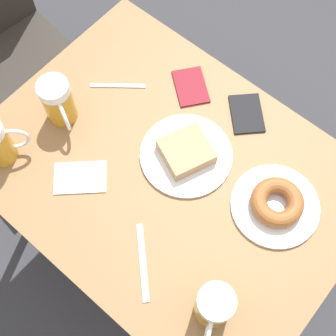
% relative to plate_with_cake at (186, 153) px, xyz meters
% --- Properties ---
extents(ground_plane, '(8.00, 8.00, 0.00)m').
position_rel_plate_with_cake_xyz_m(ground_plane, '(-0.07, 0.01, -0.72)').
color(ground_plane, '#333338').
extents(table, '(0.75, 1.01, 0.70)m').
position_rel_plate_with_cake_xyz_m(table, '(-0.07, 0.01, -0.08)').
color(table, olive).
rests_on(table, ground_plane).
extents(plate_with_cake, '(0.25, 0.25, 0.05)m').
position_rel_plate_with_cake_xyz_m(plate_with_cake, '(0.00, 0.00, 0.00)').
color(plate_with_cake, silver).
rests_on(plate_with_cake, table).
extents(plate_with_donut, '(0.23, 0.23, 0.05)m').
position_rel_plate_with_cake_xyz_m(plate_with_donut, '(0.04, -0.27, 0.00)').
color(plate_with_donut, silver).
rests_on(plate_with_donut, table).
extents(beer_mug_center, '(0.09, 0.13, 0.15)m').
position_rel_plate_with_cake_xyz_m(beer_mug_center, '(-0.13, 0.35, 0.06)').
color(beer_mug_center, '#C68C23').
rests_on(beer_mug_center, table).
extents(beer_mug_right, '(0.13, 0.09, 0.15)m').
position_rel_plate_with_cake_xyz_m(beer_mug_right, '(-0.28, -0.31, 0.06)').
color(beer_mug_right, '#C68C23').
rests_on(beer_mug_right, table).
extents(napkin_folded, '(0.16, 0.16, 0.00)m').
position_rel_plate_with_cake_xyz_m(napkin_folded, '(-0.23, 0.17, -0.01)').
color(napkin_folded, white).
rests_on(napkin_folded, table).
extents(fork, '(0.11, 0.13, 0.00)m').
position_rel_plate_with_cake_xyz_m(fork, '(0.05, 0.30, -0.01)').
color(fork, silver).
rests_on(fork, table).
extents(knife, '(0.15, 0.15, 0.00)m').
position_rel_plate_with_cake_xyz_m(knife, '(-0.29, -0.10, -0.01)').
color(knife, silver).
rests_on(knife, table).
extents(passport_near_edge, '(0.15, 0.15, 0.01)m').
position_rel_plate_with_cake_xyz_m(passport_near_edge, '(0.18, 0.13, -0.01)').
color(passport_near_edge, maroon).
rests_on(passport_near_edge, table).
extents(passport_far_edge, '(0.15, 0.15, 0.01)m').
position_rel_plate_with_cake_xyz_m(passport_far_edge, '(0.21, -0.05, -0.01)').
color(passport_far_edge, black).
rests_on(passport_far_edge, table).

